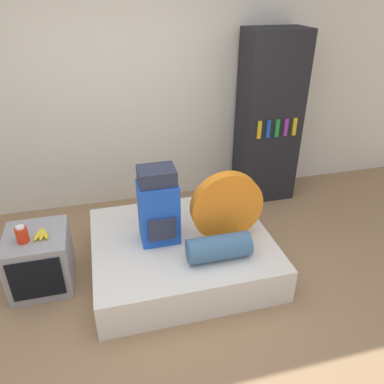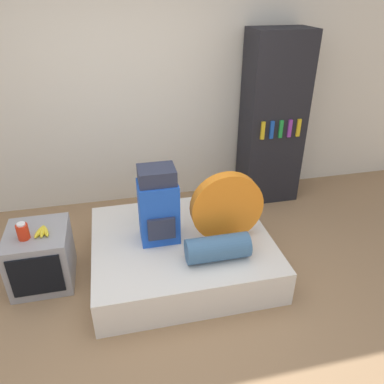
% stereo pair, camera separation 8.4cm
% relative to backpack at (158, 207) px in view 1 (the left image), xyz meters
% --- Properties ---
extents(ground_plane, '(16.00, 16.00, 0.00)m').
position_rel_backpack_xyz_m(ground_plane, '(-0.04, -0.68, -0.65)').
color(ground_plane, '#997551').
extents(wall_back, '(8.00, 0.05, 2.60)m').
position_rel_backpack_xyz_m(wall_back, '(-0.04, 1.36, 0.65)').
color(wall_back, silver).
rests_on(wall_back, ground_plane).
extents(bed, '(1.57, 1.36, 0.32)m').
position_rel_backpack_xyz_m(bed, '(0.19, -0.03, -0.49)').
color(bed, silver).
rests_on(bed, ground_plane).
extents(backpack, '(0.33, 0.30, 0.68)m').
position_rel_backpack_xyz_m(backpack, '(0.00, 0.00, 0.00)').
color(backpack, blue).
rests_on(backpack, bed).
extents(tent_bag, '(0.63, 0.10, 0.63)m').
position_rel_backpack_xyz_m(tent_bag, '(0.57, -0.12, -0.01)').
color(tent_bag, orange).
rests_on(tent_bag, bed).
extents(sleeping_roll, '(0.52, 0.21, 0.21)m').
position_rel_backpack_xyz_m(sleeping_roll, '(0.42, -0.39, -0.22)').
color(sleeping_roll, '#3D668E').
rests_on(sleeping_roll, bed).
extents(television, '(0.50, 0.54, 0.51)m').
position_rel_backpack_xyz_m(television, '(-1.03, 0.04, -0.40)').
color(television, '#939399').
rests_on(television, ground_plane).
extents(canister, '(0.09, 0.09, 0.14)m').
position_rel_backpack_xyz_m(canister, '(-1.10, -0.02, -0.08)').
color(canister, red).
rests_on(canister, television).
extents(banana_bunch, '(0.14, 0.18, 0.04)m').
position_rel_backpack_xyz_m(banana_bunch, '(-0.96, 0.02, -0.13)').
color(banana_bunch, yellow).
rests_on(banana_bunch, television).
extents(bookshelf, '(0.65, 0.45, 1.92)m').
position_rel_backpack_xyz_m(bookshelf, '(1.46, 1.06, 0.31)').
color(bookshelf, black).
rests_on(bookshelf, ground_plane).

